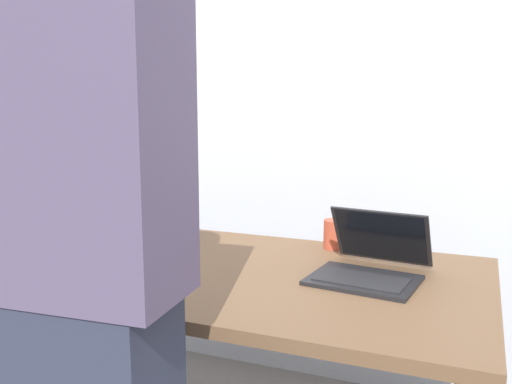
{
  "coord_description": "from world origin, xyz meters",
  "views": [
    {
      "loc": [
        0.69,
        -1.55,
        1.27
      ],
      "look_at": [
        0.06,
        0.0,
        0.99
      ],
      "focal_mm": 39.22,
      "sensor_mm": 36.0,
      "label": 1
    }
  ],
  "objects_px": {
    "beer_bottle_amber": "(167,201)",
    "coffee_mug": "(335,234)",
    "beer_bottle_green": "(152,206)",
    "laptop": "(370,263)",
    "person_figure": "(78,292)"
  },
  "relations": [
    {
      "from": "laptop",
      "to": "person_figure",
      "type": "height_order",
      "value": "person_figure"
    },
    {
      "from": "beer_bottle_green",
      "to": "person_figure",
      "type": "bearing_deg",
      "value": -65.81
    },
    {
      "from": "coffee_mug",
      "to": "person_figure",
      "type": "bearing_deg",
      "value": -105.07
    },
    {
      "from": "laptop",
      "to": "person_figure",
      "type": "xyz_separation_m",
      "value": [
        -0.45,
        -0.76,
        0.1
      ]
    },
    {
      "from": "beer_bottle_amber",
      "to": "person_figure",
      "type": "bearing_deg",
      "value": -68.24
    },
    {
      "from": "person_figure",
      "to": "coffee_mug",
      "type": "distance_m",
      "value": 1.07
    },
    {
      "from": "beer_bottle_amber",
      "to": "coffee_mug",
      "type": "bearing_deg",
      "value": -0.41
    },
    {
      "from": "beer_bottle_amber",
      "to": "person_figure",
      "type": "distance_m",
      "value": 1.12
    },
    {
      "from": "beer_bottle_amber",
      "to": "person_figure",
      "type": "height_order",
      "value": "person_figure"
    },
    {
      "from": "beer_bottle_amber",
      "to": "beer_bottle_green",
      "type": "xyz_separation_m",
      "value": [
        -0.0,
        -0.11,
        -0.0
      ]
    },
    {
      "from": "beer_bottle_amber",
      "to": "coffee_mug",
      "type": "height_order",
      "value": "beer_bottle_amber"
    },
    {
      "from": "beer_bottle_green",
      "to": "coffee_mug",
      "type": "height_order",
      "value": "beer_bottle_green"
    },
    {
      "from": "person_figure",
      "to": "beer_bottle_green",
      "type": "bearing_deg",
      "value": 114.19
    },
    {
      "from": "laptop",
      "to": "person_figure",
      "type": "relative_size",
      "value": 0.21
    },
    {
      "from": "beer_bottle_green",
      "to": "coffee_mug",
      "type": "relative_size",
      "value": 2.82
    }
  ]
}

